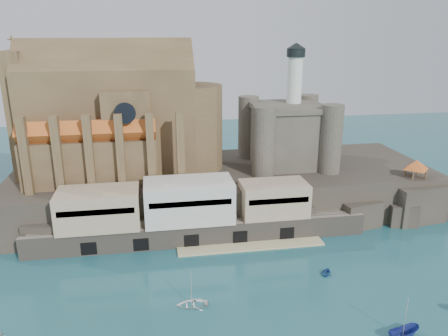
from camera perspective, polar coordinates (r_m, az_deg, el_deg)
name	(u,v)px	position (r m, az deg, el deg)	size (l,w,h in m)	color
ground	(264,299)	(74.98, 5.24, -16.63)	(300.00, 300.00, 0.00)	#194C54
promontory	(223,189)	(107.17, -0.10, -2.72)	(100.00, 36.00, 10.00)	black
quay	(188,213)	(90.58, -4.66, -5.92)	(70.00, 12.00, 13.05)	#6F6558
church	(119,121)	(103.85, -13.55, 6.00)	(47.00, 25.93, 30.51)	brown
castle_keep	(287,131)	(108.71, 8.26, 4.75)	(21.20, 21.20, 29.30)	#443F35
rock_outcrop	(412,202)	(110.60, 23.32, -4.07)	(14.50, 10.50, 8.70)	black
pavilion	(416,166)	(108.05, 23.83, 0.26)	(6.40, 6.40, 5.40)	brown
boat_6	(192,305)	(73.38, -4.22, -17.45)	(3.66, 1.06, 5.13)	white
boat_7	(326,274)	(83.14, 13.19, -13.34)	(2.56, 1.56, 2.96)	#1D3F93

